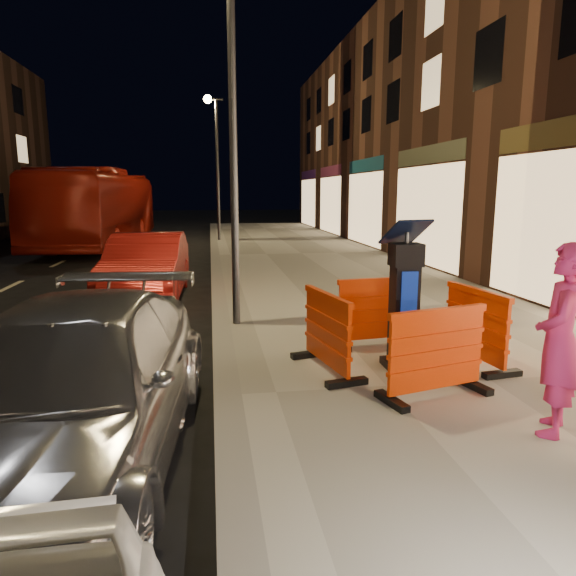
{
  "coord_description": "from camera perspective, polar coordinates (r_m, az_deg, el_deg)",
  "views": [
    {
      "loc": [
        -0.13,
        -5.19,
        2.28
      ],
      "look_at": [
        0.8,
        1.0,
        1.1
      ],
      "focal_mm": 32.0,
      "sensor_mm": 36.0,
      "label": 1
    }
  ],
  "objects": [
    {
      "name": "ground_plane",
      "position": [
        5.67,
        -6.68,
        -13.12
      ],
      "size": [
        120.0,
        120.0,
        0.0
      ],
      "primitive_type": "plane",
      "color": "black",
      "rests_on": "ground"
    },
    {
      "name": "sidewalk",
      "position": [
        6.45,
        21.48,
        -10.09
      ],
      "size": [
        6.0,
        60.0,
        0.15
      ],
      "primitive_type": "cube",
      "color": "gray",
      "rests_on": "ground"
    },
    {
      "name": "kerb",
      "position": [
        5.64,
        -6.7,
        -12.42
      ],
      "size": [
        0.3,
        60.0,
        0.15
      ],
      "primitive_type": "cube",
      "color": "slate",
      "rests_on": "ground"
    },
    {
      "name": "parking_kiosk",
      "position": [
        6.35,
        12.79,
        -1.2
      ],
      "size": [
        0.62,
        0.62,
        1.7
      ],
      "primitive_type": "cube",
      "rotation": [
        0.0,
        0.0,
        0.17
      ],
      "color": "black",
      "rests_on": "sidewalk"
    },
    {
      "name": "barrier_front",
      "position": [
        5.6,
        16.16,
        -6.95
      ],
      "size": [
        1.31,
        0.8,
        0.95
      ],
      "primitive_type": "cube",
      "rotation": [
        0.0,
        0.0,
        0.26
      ],
      "color": "#E43605",
      "rests_on": "sidewalk"
    },
    {
      "name": "barrier_back",
      "position": [
        7.3,
        9.98,
        -2.58
      ],
      "size": [
        1.27,
        0.65,
        0.95
      ],
      "primitive_type": "cube",
      "rotation": [
        0.0,
        0.0,
        0.12
      ],
      "color": "#E43605",
      "rests_on": "sidewalk"
    },
    {
      "name": "barrier_kerbside",
      "position": [
        6.16,
        4.35,
        -4.93
      ],
      "size": [
        0.74,
        1.3,
        0.95
      ],
      "primitive_type": "cube",
      "rotation": [
        0.0,
        0.0,
        1.78
      ],
      "color": "#E43605",
      "rests_on": "sidewalk"
    },
    {
      "name": "barrier_bldgside",
      "position": [
        6.83,
        20.12,
        -4.0
      ],
      "size": [
        0.67,
        1.28,
        0.95
      ],
      "primitive_type": "cube",
      "rotation": [
        0.0,
        0.0,
        1.71
      ],
      "color": "#E43605",
      "rests_on": "sidewalk"
    },
    {
      "name": "car_silver",
      "position": [
        4.94,
        -22.59,
        -17.72
      ],
      "size": [
        2.25,
        4.78,
        1.35
      ],
      "primitive_type": "imported",
      "rotation": [
        0.0,
        0.0,
        -0.08
      ],
      "color": "#B8B8BE",
      "rests_on": "ground"
    },
    {
      "name": "car_red",
      "position": [
        11.48,
        -15.22,
        -1.16
      ],
      "size": [
        1.58,
        4.27,
        1.4
      ],
      "primitive_type": "imported",
      "rotation": [
        0.0,
        0.0,
        -0.03
      ],
      "color": "maroon",
      "rests_on": "ground"
    },
    {
      "name": "bus_doubledecker",
      "position": [
        23.0,
        -19.93,
        4.36
      ],
      "size": [
        3.13,
        11.48,
        3.17
      ],
      "primitive_type": "imported",
      "rotation": [
        0.0,
        0.0,
        -0.04
      ],
      "color": "maroon",
      "rests_on": "ground"
    },
    {
      "name": "man",
      "position": [
        5.08,
        27.99,
        -5.12
      ],
      "size": [
        0.71,
        0.75,
        1.71
      ],
      "primitive_type": "imported",
      "rotation": [
        0.0,
        0.0,
        -2.22
      ],
      "color": "#BC225E",
      "rests_on": "sidewalk"
    },
    {
      "name": "street_lamp_mid",
      "position": [
        8.24,
        -6.12,
        16.68
      ],
      "size": [
        0.12,
        0.12,
        6.0
      ],
      "primitive_type": "cylinder",
      "color": "#3F3F44",
      "rests_on": "sidewalk"
    },
    {
      "name": "street_lamp_far",
      "position": [
        23.21,
        -7.82,
        12.74
      ],
      "size": [
        0.12,
        0.12,
        6.0
      ],
      "primitive_type": "cylinder",
      "color": "#3F3F44",
      "rests_on": "sidewalk"
    }
  ]
}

